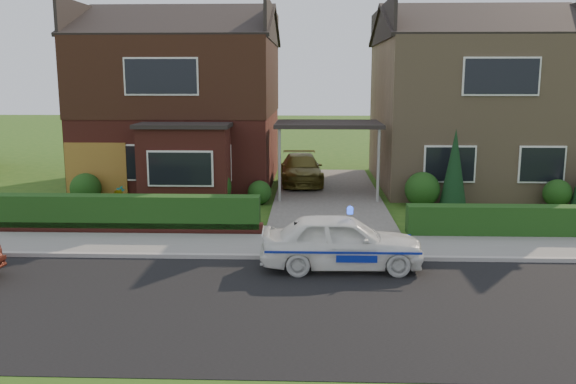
{
  "coord_description": "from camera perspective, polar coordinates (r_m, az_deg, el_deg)",
  "views": [
    {
      "loc": [
        -0.65,
        -11.2,
        4.37
      ],
      "look_at": [
        -1.18,
        3.5,
        1.6
      ],
      "focal_mm": 38.0,
      "sensor_mm": 36.0,
      "label": 1
    }
  ],
  "objects": [
    {
      "name": "dwarf_wall",
      "position": [
        17.79,
        -14.84,
        -3.31
      ],
      "size": [
        7.7,
        0.25,
        0.36
      ],
      "primitive_type": "cube",
      "color": "maroon",
      "rests_on": "ground"
    },
    {
      "name": "police_car",
      "position": [
        14.13,
        5.03,
        -4.69
      ],
      "size": [
        3.44,
        3.78,
        1.44
      ],
      "rotation": [
        0.0,
        0.0,
        1.6
      ],
      "color": "white",
      "rests_on": "ground"
    },
    {
      "name": "driveway_car",
      "position": [
        24.74,
        1.24,
        2.16
      ],
      "size": [
        1.88,
        4.11,
        1.17
      ],
      "primitive_type": "imported",
      "rotation": [
        0.0,
        0.0,
        0.06
      ],
      "color": "brown",
      "rests_on": "driveway"
    },
    {
      "name": "house_right",
      "position": [
        26.02,
        16.62,
        8.69
      ],
      "size": [
        7.5,
        8.06,
        7.25
      ],
      "color": "#967B5B",
      "rests_on": "ground"
    },
    {
      "name": "carport_link",
      "position": [
        22.23,
        3.77,
        6.24
      ],
      "size": [
        3.8,
        3.0,
        2.77
      ],
      "color": "black",
      "rests_on": "ground"
    },
    {
      "name": "hedge_left",
      "position": [
        17.97,
        -14.67,
        -3.75
      ],
      "size": [
        7.5,
        0.55,
        0.9
      ],
      "primitive_type": "cube",
      "color": "#163C13",
      "rests_on": "ground"
    },
    {
      "name": "shrub_left_mid",
      "position": [
        21.11,
        -7.09,
        0.48
      ],
      "size": [
        1.32,
        1.32,
        1.32
      ],
      "primitive_type": "sphere",
      "color": "#163C13",
      "rests_on": "ground"
    },
    {
      "name": "driveway",
      "position": [
        22.63,
        3.68,
        -0.32
      ],
      "size": [
        3.8,
        12.0,
        0.12
      ],
      "primitive_type": "cube",
      "color": "#666059",
      "rests_on": "ground"
    },
    {
      "name": "hedge_right",
      "position": [
        18.3,
        22.71,
        -3.98
      ],
      "size": [
        7.5,
        0.55,
        0.8
      ],
      "primitive_type": "cube",
      "color": "#163C13",
      "rests_on": "ground"
    },
    {
      "name": "shrub_right_near",
      "position": [
        21.3,
        12.46,
        0.23
      ],
      "size": [
        1.2,
        1.2,
        1.2
      ],
      "primitive_type": "sphere",
      "color": "#163C13",
      "rests_on": "ground"
    },
    {
      "name": "road",
      "position": [
        12.05,
        5.13,
        -10.64
      ],
      "size": [
        60.0,
        6.0,
        0.02
      ],
      "primitive_type": "cube",
      "color": "black",
      "rests_on": "ground"
    },
    {
      "name": "potted_plant_b",
      "position": [
        20.36,
        -15.78,
        -0.92
      ],
      "size": [
        0.56,
        0.5,
        0.84
      ],
      "primitive_type": "imported",
      "rotation": [
        0.0,
        0.0,
        0.33
      ],
      "color": "gray",
      "rests_on": "ground"
    },
    {
      "name": "garage_door",
      "position": [
        22.73,
        -17.48,
        1.79
      ],
      "size": [
        2.2,
        0.1,
        2.1
      ],
      "primitive_type": "cube",
      "color": "brown",
      "rests_on": "ground"
    },
    {
      "name": "potted_plant_c",
      "position": [
        18.75,
        -17.67,
        -2.02
      ],
      "size": [
        0.57,
        0.57,
        0.82
      ],
      "primitive_type": "imported",
      "rotation": [
        0.0,
        0.0,
        1.29
      ],
      "color": "gray",
      "rests_on": "ground"
    },
    {
      "name": "shrub_right_mid",
      "position": [
        22.7,
        23.9,
        -0.11
      ],
      "size": [
        0.96,
        0.96,
        0.96
      ],
      "primitive_type": "sphere",
      "color": "#163C13",
      "rests_on": "ground"
    },
    {
      "name": "shrub_left_far",
      "position": [
        22.47,
        -18.4,
        0.32
      ],
      "size": [
        1.08,
        1.08,
        1.08
      ],
      "primitive_type": "sphere",
      "color": "#163C13",
      "rests_on": "ground"
    },
    {
      "name": "sidewalk",
      "position": [
        15.92,
        4.36,
        -5.1
      ],
      "size": [
        60.0,
        2.0,
        0.1
      ],
      "primitive_type": "cube",
      "color": "slate",
      "rests_on": "ground"
    },
    {
      "name": "potted_plant_a",
      "position": [
        21.6,
        -15.42,
        -0.44
      ],
      "size": [
        0.44,
        0.37,
        0.7
      ],
      "primitive_type": "imported",
      "rotation": [
        0.0,
        0.0,
        -0.39
      ],
      "color": "gray",
      "rests_on": "ground"
    },
    {
      "name": "kerb",
      "position": [
        14.91,
        4.52,
        -6.16
      ],
      "size": [
        60.0,
        0.16,
        0.12
      ],
      "primitive_type": "cube",
      "color": "#9E9993",
      "rests_on": "ground"
    },
    {
      "name": "house_left",
      "position": [
        25.63,
        -9.6,
        9.29
      ],
      "size": [
        7.5,
        9.53,
        7.25
      ],
      "color": "maroon",
      "rests_on": "ground"
    },
    {
      "name": "shrub_left_near",
      "position": [
        21.25,
        -2.68,
        -0.04
      ],
      "size": [
        0.84,
        0.84,
        0.84
      ],
      "primitive_type": "sphere",
      "color": "#163C13",
      "rests_on": "ground"
    },
    {
      "name": "conifer_a",
      "position": [
        21.2,
        15.29,
        1.98
      ],
      "size": [
        0.9,
        0.9,
        2.6
      ],
      "primitive_type": "cone",
      "color": "black",
      "rests_on": "ground"
    },
    {
      "name": "ground",
      "position": [
        12.05,
        5.13,
        -10.64
      ],
      "size": [
        120.0,
        120.0,
        0.0
      ],
      "primitive_type": "plane",
      "color": "#275015",
      "rests_on": "ground"
    }
  ]
}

